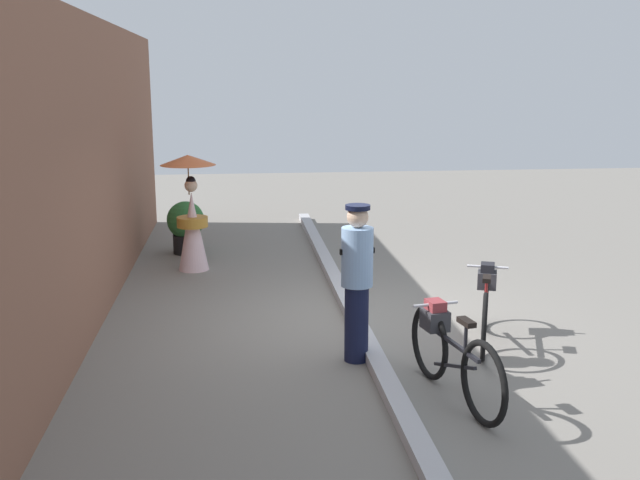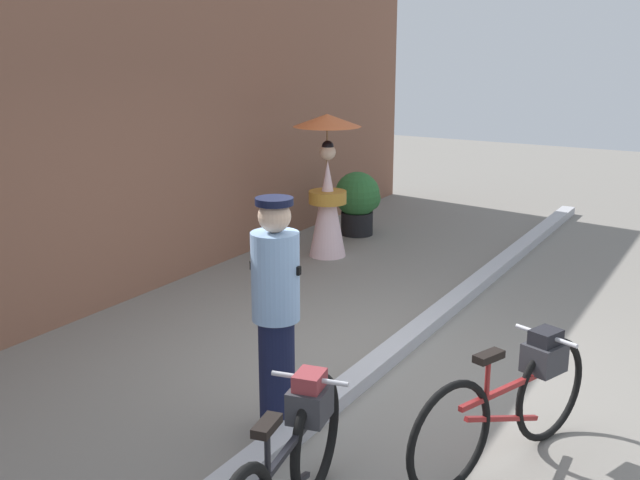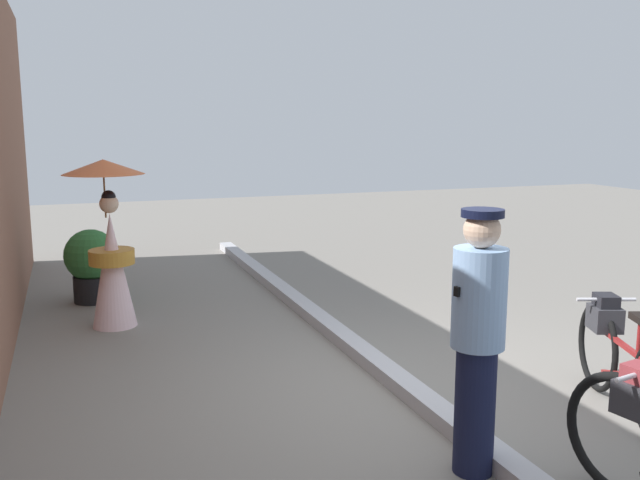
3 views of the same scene
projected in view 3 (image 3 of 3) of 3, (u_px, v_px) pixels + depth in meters
The scene contains 6 objects.
ground_plane at pixel (408, 395), 5.71m from camera, with size 30.00×30.00×0.00m, color gray.
sidewalk_curb at pixel (408, 388), 5.70m from camera, with size 14.00×0.20×0.12m, color #B2B2B7.
bicycle_far_side at pixel (621, 355), 5.34m from camera, with size 1.72×0.71×0.86m.
person_officer at pixel (478, 335), 4.32m from camera, with size 0.34×0.38×1.72m.
person_with_parasol at pixel (110, 241), 7.48m from camera, with size 0.87×0.87×1.84m.
potted_plant_by_door at pixel (92, 262), 8.60m from camera, with size 0.67×0.65×0.92m.
Camera 3 is at (-4.82, 2.55, 2.26)m, focal length 38.62 mm.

